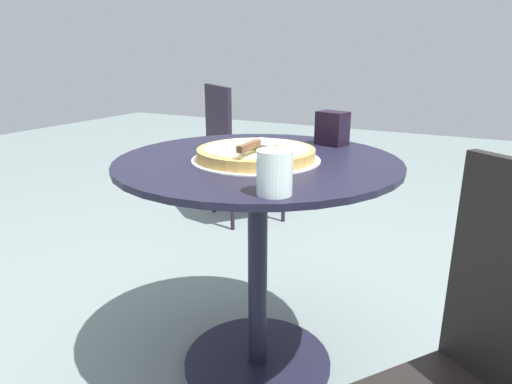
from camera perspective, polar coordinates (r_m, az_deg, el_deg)
name	(u,v)px	position (r m, az deg, el deg)	size (l,w,h in m)	color
ground_plane	(257,363)	(1.65, 0.19, -20.87)	(10.00, 10.00, 0.00)	slate
patio_table	(258,225)	(1.39, 0.21, -4.23)	(0.84, 0.84, 0.72)	black
pizza_on_tray	(256,154)	(1.30, 0.00, 4.86)	(0.37, 0.37, 0.05)	silver
pizza_server	(257,144)	(1.24, 0.14, 6.13)	(0.08, 0.21, 0.02)	silver
drinking_cup	(275,172)	(0.98, 2.37, 2.50)	(0.08, 0.08, 0.10)	white
napkin_dispenser	(332,128)	(1.54, 9.67, 7.99)	(0.10, 0.07, 0.11)	black
patio_chair_far	(236,142)	(2.76, -2.53, 6.38)	(0.56, 0.56, 0.84)	black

